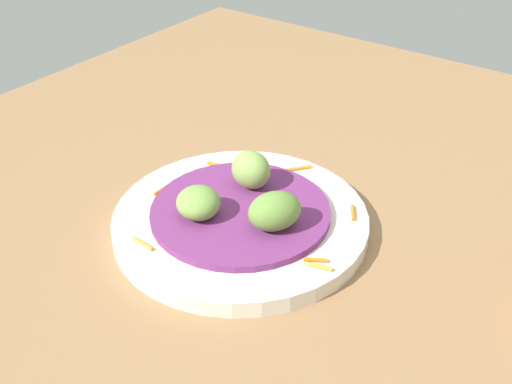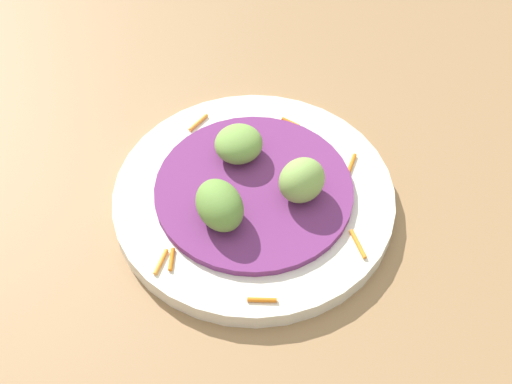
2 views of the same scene
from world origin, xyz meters
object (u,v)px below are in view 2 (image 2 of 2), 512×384
at_px(guac_scoop_right, 301,180).
at_px(guac_scoop_left, 239,144).
at_px(main_plate, 254,198).
at_px(guac_scoop_center, 222,202).

bearing_deg(guac_scoop_right, guac_scoop_left, 172.16).
bearing_deg(guac_scoop_right, main_plate, -157.84).
bearing_deg(guac_scoop_center, main_plate, 82.16).
relative_size(guac_scoop_left, guac_scoop_right, 1.03).
bearing_deg(main_plate, guac_scoop_left, 142.16).
distance_m(guac_scoop_left, guac_scoop_right, 0.08).
height_order(guac_scoop_left, guac_scoop_center, guac_scoop_center).
bearing_deg(main_plate, guac_scoop_right, 22.16).
height_order(main_plate, guac_scoop_left, guac_scoop_left).
distance_m(guac_scoop_left, guac_scoop_center, 0.08).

